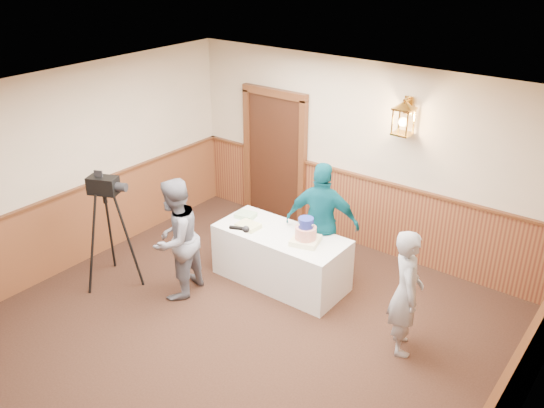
{
  "coord_description": "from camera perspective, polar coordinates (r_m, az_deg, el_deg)",
  "views": [
    {
      "loc": [
        3.62,
        -3.54,
        4.36
      ],
      "look_at": [
        -0.34,
        1.7,
        1.25
      ],
      "focal_mm": 38.0,
      "sensor_mm": 36.0,
      "label": 1
    }
  ],
  "objects": [
    {
      "name": "sheet_cake_yellow",
      "position": [
        7.76,
        -2.37,
        -2.17
      ],
      "size": [
        0.31,
        0.24,
        0.06
      ],
      "primitive_type": "cube",
      "rotation": [
        0.0,
        0.0,
        -0.04
      ],
      "color": "#E7EE8E",
      "rests_on": "display_table"
    },
    {
      "name": "display_table",
      "position": [
        7.82,
        0.89,
        -5.3
      ],
      "size": [
        1.8,
        0.8,
        0.75
      ],
      "primitive_type": "cube",
      "color": "white",
      "rests_on": "ground"
    },
    {
      "name": "assistant_p",
      "position": [
        7.7,
        4.99,
        -1.88
      ],
      "size": [
        1.08,
        0.73,
        1.7
      ],
      "primitive_type": "imported",
      "rotation": [
        0.0,
        0.0,
        3.49
      ],
      "color": "#0A505E",
      "rests_on": "ground"
    },
    {
      "name": "tv_camera_rig",
      "position": [
        7.95,
        -15.73,
        -3.11
      ],
      "size": [
        0.6,
        0.57,
        1.55
      ],
      "rotation": [
        0.0,
        0.0,
        0.4
      ],
      "color": "black",
      "rests_on": "ground"
    },
    {
      "name": "room_shell",
      "position": [
        6.12,
        -4.9,
        -2.37
      ],
      "size": [
        6.02,
        7.02,
        2.81
      ],
      "color": "beige",
      "rests_on": "ground"
    },
    {
      "name": "ground",
      "position": [
        6.68,
        -6.73,
        -15.61
      ],
      "size": [
        7.0,
        7.0,
        0.0
      ],
      "primitive_type": "plane",
      "color": "black",
      "rests_on": "ground"
    },
    {
      "name": "tiered_cake",
      "position": [
        7.34,
        3.36,
        -2.91
      ],
      "size": [
        0.42,
        0.42,
        0.35
      ],
      "rotation": [
        0.0,
        0.0,
        0.26
      ],
      "color": "#FBF2BD",
      "rests_on": "display_table"
    },
    {
      "name": "sheet_cake_green",
      "position": [
        8.04,
        -2.62,
        -1.11
      ],
      "size": [
        0.3,
        0.25,
        0.06
      ],
      "primitive_type": "cube",
      "rotation": [
        0.0,
        0.0,
        0.17
      ],
      "color": "#97D698",
      "rests_on": "display_table"
    },
    {
      "name": "interviewer",
      "position": [
        7.45,
        -9.54,
        -3.45
      ],
      "size": [
        1.55,
        0.89,
        1.63
      ],
      "rotation": [
        0.0,
        0.0,
        -1.39
      ],
      "color": "slate",
      "rests_on": "ground"
    },
    {
      "name": "baker",
      "position": [
        6.59,
        13.14,
        -8.52
      ],
      "size": [
        0.61,
        0.66,
        1.52
      ],
      "primitive_type": "imported",
      "rotation": [
        0.0,
        0.0,
        2.15
      ],
      "color": "gray",
      "rests_on": "ground"
    }
  ]
}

